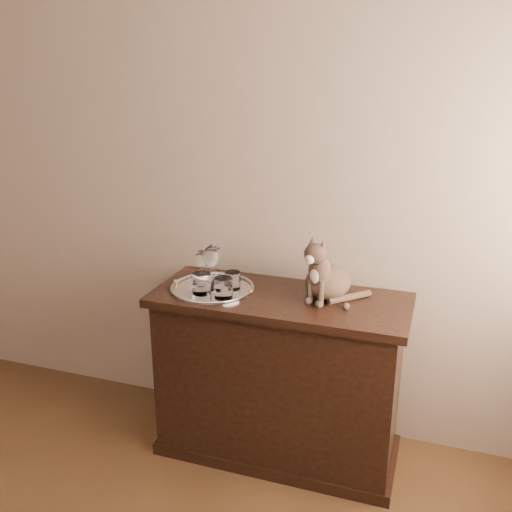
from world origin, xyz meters
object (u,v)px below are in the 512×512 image
at_px(wine_glass_d, 211,267).
at_px(tumbler_c, 232,280).
at_px(wine_glass_a, 202,267).
at_px(tumbler_b, 202,283).
at_px(tray, 212,289).
at_px(tumbler_a, 223,288).
at_px(wine_glass_b, 214,263).
at_px(sideboard, 279,376).
at_px(cat, 329,266).

height_order(wine_glass_d, tumbler_c, wine_glass_d).
height_order(wine_glass_a, wine_glass_d, wine_glass_d).
xyz_separation_m(wine_glass_d, tumbler_b, (-0.02, -0.08, -0.05)).
bearing_deg(tumbler_b, tray, 72.14).
distance_m(wine_glass_a, wine_glass_d, 0.09).
distance_m(tray, tumbler_a, 0.14).
bearing_deg(tumbler_a, wine_glass_a, 139.93).
bearing_deg(tumbler_a, wine_glass_d, 135.58).
height_order(wine_glass_b, tumbler_a, wine_glass_b).
bearing_deg(sideboard, tumbler_c, -179.10).
relative_size(wine_glass_a, tumbler_a, 1.75).
relative_size(wine_glass_a, wine_glass_d, 0.80).
relative_size(tumbler_a, cat, 0.31).
relative_size(wine_glass_b, tumbler_b, 2.01).
bearing_deg(tumbler_b, cat, 15.83).
xyz_separation_m(sideboard, wine_glass_d, (-0.33, -0.02, 0.54)).
bearing_deg(wine_glass_a, wine_glass_b, 19.41).
relative_size(wine_glass_a, tumbler_c, 1.97).
height_order(wine_glass_d, tumbler_b, wine_glass_d).
distance_m(sideboard, cat, 0.62).
relative_size(wine_glass_a, tumbler_b, 1.69).
height_order(tumbler_b, tumbler_c, tumbler_b).
bearing_deg(tumbler_b, wine_glass_b, 88.86).
bearing_deg(sideboard, tumbler_b, -163.79).
bearing_deg(tray, wine_glass_d, 128.85).
relative_size(tumbler_c, cat, 0.27).
bearing_deg(sideboard, wine_glass_a, 176.58).
relative_size(sideboard, tray, 3.00).
bearing_deg(tumbler_c, tray, -164.19).
height_order(tumbler_a, tumbler_c, tumbler_a).
bearing_deg(wine_glass_a, tumbler_b, -66.54).
distance_m(tumbler_a, tumbler_b, 0.12).
bearing_deg(wine_glass_a, wine_glass_d, -33.06).
height_order(sideboard, wine_glass_d, wine_glass_d).
bearing_deg(tumbler_b, sideboard, 16.21).
relative_size(sideboard, tumbler_a, 12.52).
xyz_separation_m(wine_glass_a, wine_glass_d, (0.07, -0.05, 0.02)).
distance_m(wine_glass_a, tumbler_c, 0.18).
relative_size(tray, wine_glass_d, 1.91).
relative_size(tray, wine_glass_a, 2.39).
xyz_separation_m(tray, tumbler_c, (0.09, 0.03, 0.05)).
distance_m(tumbler_b, cat, 0.59).
relative_size(sideboard, wine_glass_b, 6.02).
distance_m(wine_glass_a, cat, 0.62).
bearing_deg(wine_glass_d, tumbler_b, -102.34).
bearing_deg(wine_glass_b, sideboard, -7.30).
xyz_separation_m(wine_glass_b, tumbler_c, (0.11, -0.05, -0.06)).
relative_size(sideboard, wine_glass_d, 5.74).
distance_m(sideboard, tumbler_b, 0.61).
bearing_deg(wine_glass_a, tray, -34.81).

